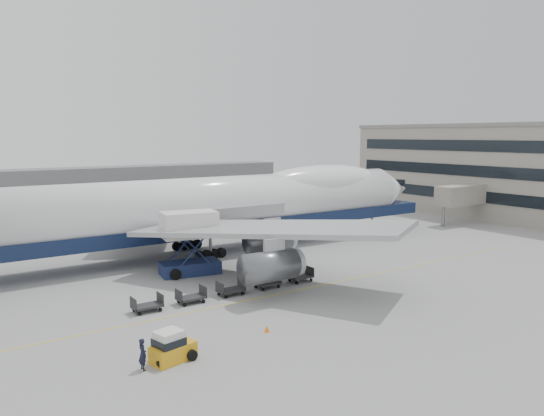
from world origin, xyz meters
TOP-DOWN VIEW (x-y plane):
  - ground at (0.00, 0.00)m, footprint 260.00×260.00m
  - apron_line at (0.00, -6.00)m, footprint 60.00×0.15m
  - hangar at (-10.00, 70.00)m, footprint 110.00×8.00m
  - airliner at (0.64, 12.00)m, footprint 67.00×55.30m
  - catering_truck at (-7.69, 4.52)m, footprint 6.14×4.69m
  - baggage_tug at (-17.66, -13.52)m, footprint 2.94×1.99m
  - ground_worker at (-19.55, -13.69)m, footprint 0.49×0.72m
  - traffic_cone at (-10.15, -12.80)m, footprint 0.36×0.36m
  - dolly_0 at (-15.45, -3.90)m, footprint 2.30×1.35m
  - dolly_1 at (-11.68, -3.90)m, footprint 2.30×1.35m
  - dolly_2 at (-7.90, -3.90)m, footprint 2.30×1.35m
  - dolly_3 at (-4.12, -3.90)m, footprint 2.30×1.35m
  - dolly_4 at (-0.34, -3.90)m, footprint 2.30×1.35m

SIDE VIEW (x-z plane):
  - ground at x=0.00m, z-range 0.00..0.00m
  - apron_line at x=0.00m, z-range 0.00..0.01m
  - traffic_cone at x=-10.15m, z-range -0.01..0.51m
  - dolly_0 at x=-15.45m, z-range -0.12..1.18m
  - dolly_1 at x=-11.68m, z-range -0.12..1.18m
  - dolly_2 at x=-7.90m, z-range -0.12..1.18m
  - dolly_3 at x=-4.12m, z-range -0.12..1.18m
  - dolly_4 at x=-0.34m, z-range -0.12..1.18m
  - baggage_tug at x=-17.66m, z-range -0.11..1.86m
  - ground_worker at x=-19.55m, z-range 0.00..1.93m
  - catering_truck at x=-7.69m, z-range 0.34..6.60m
  - hangar at x=-10.00m, z-range 0.00..7.00m
  - airliner at x=0.64m, z-range -4.37..15.61m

